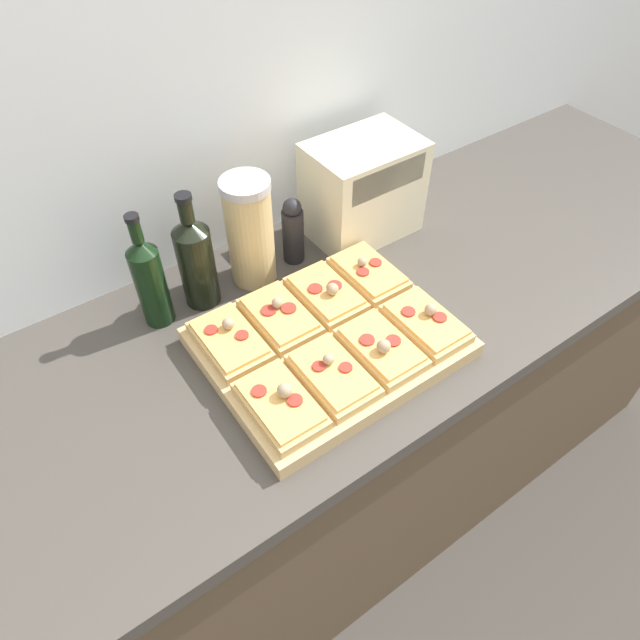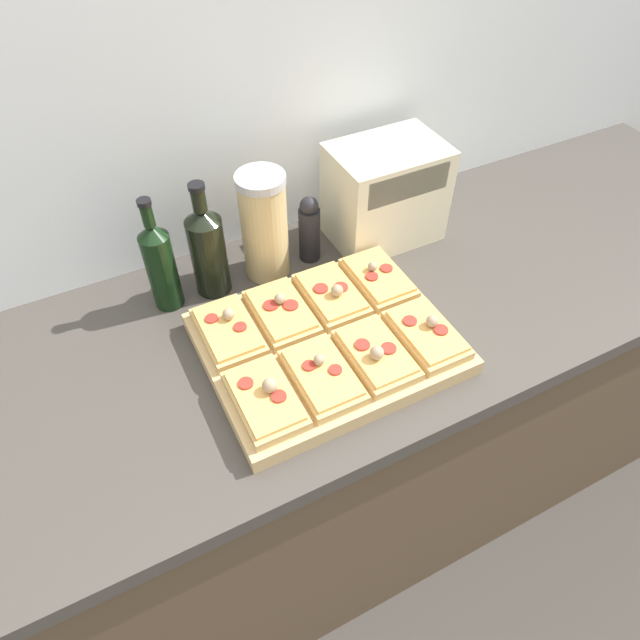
{
  "view_description": "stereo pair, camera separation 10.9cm",
  "coord_description": "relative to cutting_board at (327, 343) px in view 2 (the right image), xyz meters",
  "views": [
    {
      "loc": [
        -0.37,
        -0.35,
        1.78
      ],
      "look_at": [
        0.07,
        0.27,
        0.98
      ],
      "focal_mm": 32.0,
      "sensor_mm": 36.0,
      "label": 1
    },
    {
      "loc": [
        -0.27,
        -0.41,
        1.78
      ],
      "look_at": [
        0.07,
        0.27,
        0.98
      ],
      "focal_mm": 32.0,
      "sensor_mm": 36.0,
      "label": 2
    }
  ],
  "objects": [
    {
      "name": "wall_back",
      "position": [
        -0.07,
        0.43,
        0.31
      ],
      "size": [
        6.0,
        0.06,
        2.5
      ],
      "color": "silver",
      "rests_on": "ground_plane"
    },
    {
      "name": "pizza_slice_back_left",
      "position": [
        -0.17,
        0.09,
        0.03
      ],
      "size": [
        0.1,
        0.17,
        0.05
      ],
      "color": "tan",
      "rests_on": "cutting_board"
    },
    {
      "name": "grain_jar_tall",
      "position": [
        -0.01,
        0.27,
        0.11
      ],
      "size": [
        0.1,
        0.1,
        0.25
      ],
      "color": "tan",
      "rests_on": "kitchen_counter"
    },
    {
      "name": "ground_plane",
      "position": [
        -0.07,
        -0.24,
        -0.94
      ],
      "size": [
        12.0,
        12.0,
        0.0
      ],
      "primitive_type": "plane",
      "color": "#3D3833"
    },
    {
      "name": "pepper_mill",
      "position": [
        0.09,
        0.27,
        0.06
      ],
      "size": [
        0.05,
        0.05,
        0.16
      ],
      "color": "black",
      "rests_on": "kitchen_counter"
    },
    {
      "name": "pizza_slice_back_right",
      "position": [
        0.17,
        0.09,
        0.03
      ],
      "size": [
        0.1,
        0.17,
        0.05
      ],
      "color": "tan",
      "rests_on": "cutting_board"
    },
    {
      "name": "pizza_slice_back_midleft",
      "position": [
        -0.06,
        0.09,
        0.03
      ],
      "size": [
        0.1,
        0.17,
        0.05
      ],
      "color": "tan",
      "rests_on": "cutting_board"
    },
    {
      "name": "pizza_slice_front_midright",
      "position": [
        0.06,
        -0.09,
        0.03
      ],
      "size": [
        0.1,
        0.17,
        0.05
      ],
      "color": "tan",
      "rests_on": "cutting_board"
    },
    {
      "name": "pizza_slice_front_left",
      "position": [
        -0.17,
        -0.09,
        0.03
      ],
      "size": [
        0.1,
        0.17,
        0.05
      ],
      "color": "tan",
      "rests_on": "cutting_board"
    },
    {
      "name": "toaster_oven",
      "position": [
        0.29,
        0.27,
        0.1
      ],
      "size": [
        0.27,
        0.17,
        0.23
      ],
      "color": "beige",
      "rests_on": "kitchen_counter"
    },
    {
      "name": "kitchen_counter",
      "position": [
        -0.07,
        0.08,
        -0.48
      ],
      "size": [
        2.63,
        0.67,
        0.93
      ],
      "color": "brown",
      "rests_on": "ground_plane"
    },
    {
      "name": "pizza_slice_back_midright",
      "position": [
        0.06,
        0.09,
        0.03
      ],
      "size": [
        0.1,
        0.17,
        0.05
      ],
      "color": "tan",
      "rests_on": "cutting_board"
    },
    {
      "name": "cutting_board",
      "position": [
        0.0,
        0.0,
        0.0
      ],
      "size": [
        0.47,
        0.38,
        0.03
      ],
      "primitive_type": "cube",
      "color": "tan",
      "rests_on": "kitchen_counter"
    },
    {
      "name": "olive_oil_bottle",
      "position": [
        -0.24,
        0.27,
        0.09
      ],
      "size": [
        0.06,
        0.06,
        0.26
      ],
      "color": "black",
      "rests_on": "kitchen_counter"
    },
    {
      "name": "wine_bottle",
      "position": [
        -0.14,
        0.27,
        0.09
      ],
      "size": [
        0.07,
        0.07,
        0.26
      ],
      "color": "black",
      "rests_on": "kitchen_counter"
    },
    {
      "name": "pizza_slice_front_midleft",
      "position": [
        -0.06,
        -0.09,
        0.03
      ],
      "size": [
        0.1,
        0.17,
        0.05
      ],
      "color": "tan",
      "rests_on": "cutting_board"
    },
    {
      "name": "pizza_slice_front_right",
      "position": [
        0.17,
        -0.09,
        0.03
      ],
      "size": [
        0.1,
        0.17,
        0.05
      ],
      "color": "tan",
      "rests_on": "cutting_board"
    }
  ]
}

